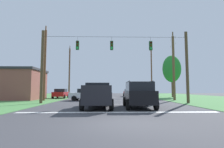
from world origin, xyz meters
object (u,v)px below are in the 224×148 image
Objects in this scene: suv_black at (139,94)px; utility_pole_mid_right at (174,66)px; distant_car_oncoming at (61,93)px; distant_car_crossing_white at (87,94)px; distant_car_far_parked at (129,93)px; utility_pole_far_left at (69,72)px; overhead_signal_span at (115,63)px; utility_pole_far_right at (151,70)px; utility_pole_mid_left at (45,64)px; tree_roadside_right at (172,69)px; pickup_truck at (97,95)px.

suv_black is 11.86m from utility_pole_mid_right.
suv_black reaches higher than distant_car_oncoming.
distant_car_crossing_white is at bearing 118.64° from suv_black.
distant_car_far_parked is 0.41× the size of utility_pole_far_left.
distant_car_far_parked is at bearing -8.76° from utility_pole_far_left.
overhead_signal_span is 1.38× the size of utility_pole_far_right.
overhead_signal_span is at bearing -54.38° from distant_car_crossing_white.
utility_pole_mid_left is 1.26× the size of tree_roadside_right.
utility_pole_mid_right is (8.01, 4.86, 0.37)m from overhead_signal_span.
distant_car_oncoming is at bearing 128.52° from distant_car_crossing_white.
distant_car_far_parked is at bearing -170.59° from utility_pole_far_right.
pickup_truck is (-1.59, -4.37, -3.17)m from overhead_signal_span.
pickup_truck is 0.51× the size of utility_pole_far_left.
suv_black is at bearing -2.75° from pickup_truck.
utility_pole_far_right is at bearing 9.41° from distant_car_far_parked.
utility_pole_mid_left reaches higher than tree_roadside_right.
utility_pole_mid_left is at bearing -90.02° from utility_pole_far_left.
utility_pole_mid_left reaches higher than overhead_signal_span.
distant_car_crossing_white is 0.41× the size of utility_pole_far_left.
utility_pole_far_left is (-12.44, 1.92, 4.41)m from distant_car_far_parked.
utility_pole_mid_right is 13.57m from utility_pole_far_right.
overhead_signal_span is 3.51× the size of distant_car_crossing_white.
utility_pole_far_right reaches higher than suv_black.
utility_pole_far_right is 1.05× the size of utility_pole_far_left.
distant_car_far_parked is at bearing 109.06° from utility_pole_mid_right.
distant_car_oncoming is 0.40× the size of utility_pole_far_left.
suv_black is at bearing -61.36° from distant_car_crossing_white.
distant_car_oncoming is at bearing 113.76° from pickup_truck.
utility_pole_mid_left is (-10.48, 8.99, 3.65)m from suv_black.
pickup_truck is 22.57m from distant_car_far_parked.
pickup_truck is at bearing -109.98° from overhead_signal_span.
distant_car_crossing_white is 0.48× the size of utility_pole_mid_right.
overhead_signal_span reaches higher than distant_car_far_parked.
suv_black is at bearing -124.16° from utility_pole_mid_right.
suv_black is at bearing -106.45° from utility_pole_far_right.
utility_pole_far_right reaches higher than distant_car_crossing_white.
pickup_truck is at bearing -73.14° from utility_pole_far_left.
pickup_truck is 12.02m from utility_pole_mid_left.
utility_pole_far_left reaches higher than distant_car_crossing_white.
utility_pole_mid_right reaches higher than overhead_signal_span.
tree_roadside_right reaches higher than suv_black.
utility_pole_mid_left is (-5.35, -0.40, 3.92)m from distant_car_crossing_white.
utility_pole_mid_left is (-0.49, -6.50, 3.92)m from distant_car_oncoming.
utility_pole_far_right is at bearing 73.55° from suv_black.
tree_roadside_right reaches higher than distant_car_crossing_white.
utility_pole_mid_left is at bearing -133.48° from distant_car_far_parked.
tree_roadside_right reaches higher than distant_car_oncoming.
suv_black is at bearing -116.96° from tree_roadside_right.
overhead_signal_span is 6.86m from distant_car_crossing_white.
utility_pole_far_right is (4.79, 0.79, 4.74)m from distant_car_far_parked.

